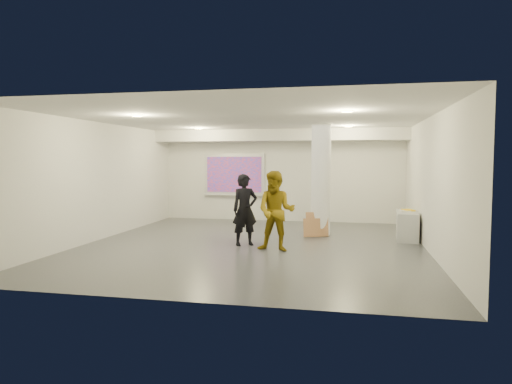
% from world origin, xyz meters
% --- Properties ---
extents(floor, '(8.00, 9.00, 0.01)m').
position_xyz_m(floor, '(0.00, 0.00, 0.00)').
color(floor, '#383B40').
rests_on(floor, ground).
extents(ceiling, '(8.00, 9.00, 0.01)m').
position_xyz_m(ceiling, '(0.00, 0.00, 3.00)').
color(ceiling, silver).
rests_on(ceiling, floor).
extents(wall_back, '(8.00, 0.01, 3.00)m').
position_xyz_m(wall_back, '(0.00, 4.50, 1.50)').
color(wall_back, silver).
rests_on(wall_back, floor).
extents(wall_front, '(8.00, 0.01, 3.00)m').
position_xyz_m(wall_front, '(0.00, -4.50, 1.50)').
color(wall_front, silver).
rests_on(wall_front, floor).
extents(wall_left, '(0.01, 9.00, 3.00)m').
position_xyz_m(wall_left, '(-4.00, 0.00, 1.50)').
color(wall_left, silver).
rests_on(wall_left, floor).
extents(wall_right, '(0.01, 9.00, 3.00)m').
position_xyz_m(wall_right, '(4.00, 0.00, 1.50)').
color(wall_right, silver).
rests_on(wall_right, floor).
extents(soffit_band, '(8.00, 1.10, 0.36)m').
position_xyz_m(soffit_band, '(0.00, 3.95, 2.82)').
color(soffit_band, silver).
rests_on(soffit_band, ceiling).
extents(downlight_nw, '(0.22, 0.22, 0.02)m').
position_xyz_m(downlight_nw, '(-2.20, 2.50, 2.98)').
color(downlight_nw, '#F4D27D').
rests_on(downlight_nw, ceiling).
extents(downlight_ne, '(0.22, 0.22, 0.02)m').
position_xyz_m(downlight_ne, '(2.20, 2.50, 2.98)').
color(downlight_ne, '#F4D27D').
rests_on(downlight_ne, ceiling).
extents(downlight_sw, '(0.22, 0.22, 0.02)m').
position_xyz_m(downlight_sw, '(-2.20, -1.50, 2.98)').
color(downlight_sw, '#F4D27D').
rests_on(downlight_sw, ceiling).
extents(downlight_se, '(0.22, 0.22, 0.02)m').
position_xyz_m(downlight_se, '(2.20, -1.50, 2.98)').
color(downlight_se, '#F4D27D').
rests_on(downlight_se, ceiling).
extents(column, '(0.52, 0.52, 3.00)m').
position_xyz_m(column, '(1.50, 1.80, 1.50)').
color(column, white).
rests_on(column, floor).
extents(projection_screen, '(2.10, 0.13, 1.42)m').
position_xyz_m(projection_screen, '(-1.60, 4.45, 1.53)').
color(projection_screen, silver).
rests_on(projection_screen, wall_back).
extents(credenza, '(0.60, 1.27, 0.72)m').
position_xyz_m(credenza, '(3.72, 1.52, 0.36)').
color(credenza, '#9FA3A5').
rests_on(credenza, floor).
extents(papers_stack, '(0.28, 0.34, 0.02)m').
position_xyz_m(papers_stack, '(3.68, 1.64, 0.73)').
color(papers_stack, silver).
rests_on(papers_stack, credenza).
extents(postit_pad, '(0.34, 0.40, 0.03)m').
position_xyz_m(postit_pad, '(3.77, 1.77, 0.74)').
color(postit_pad, yellow).
rests_on(postit_pad, credenza).
extents(cardboard_back, '(0.62, 0.31, 0.65)m').
position_xyz_m(cardboard_back, '(1.42, 1.58, 0.32)').
color(cardboard_back, '#9C6C45').
rests_on(cardboard_back, floor).
extents(cardboard_front, '(0.47, 0.26, 0.49)m').
position_xyz_m(cardboard_front, '(1.30, 1.45, 0.25)').
color(cardboard_front, '#9C6C45').
rests_on(cardboard_front, floor).
extents(woman, '(0.74, 0.68, 1.70)m').
position_xyz_m(woman, '(-0.17, -0.06, 0.85)').
color(woman, black).
rests_on(woman, floor).
extents(man, '(0.91, 0.73, 1.80)m').
position_xyz_m(man, '(0.67, -0.61, 0.90)').
color(man, '#7F640D').
rests_on(man, floor).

